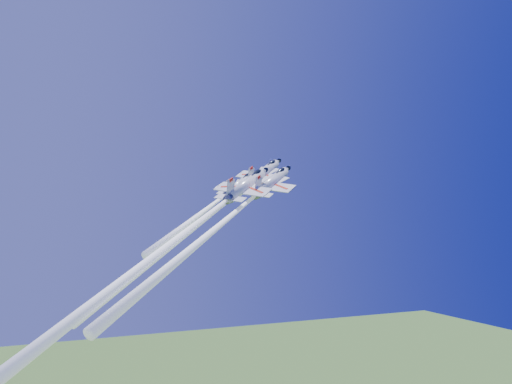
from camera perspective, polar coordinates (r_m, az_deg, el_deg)
name	(u,v)px	position (r m, az deg, el deg)	size (l,w,h in m)	color
jet_lead	(209,215)	(109.66, -4.75, -2.36)	(40.00, 35.52, 49.53)	silver
jet_left	(211,205)	(115.15, -4.48, -1.35)	(25.06, 21.78, 26.19)	silver
jet_right	(221,224)	(101.17, -3.52, -3.22)	(37.25, 32.89, 44.16)	silver
jet_slot	(174,241)	(93.41, -8.18, -4.86)	(41.91, 37.24, 52.11)	silver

